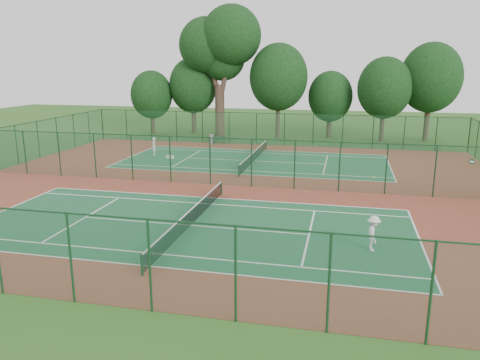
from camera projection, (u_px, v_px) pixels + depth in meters
name	position (u px, v px, depth m)	size (l,w,h in m)	color
ground	(231.00, 185.00, 34.07)	(120.00, 120.00, 0.00)	#2B581B
red_pad	(231.00, 185.00, 34.07)	(40.00, 36.00, 0.01)	brown
court_near	(191.00, 225.00, 25.55)	(23.77, 10.97, 0.01)	#1B5731
court_far	(254.00, 161.00, 42.59)	(23.77, 10.97, 0.01)	#1D5D34
fence_north	(270.00, 129.00, 50.69)	(40.00, 0.09, 3.50)	#1A4E2C
fence_south	(109.00, 262.00, 16.61)	(40.00, 0.09, 3.50)	#16442B
fence_divider	(231.00, 162.00, 33.65)	(40.00, 0.09, 3.50)	#194C2A
tennis_net_near	(191.00, 216.00, 25.42)	(0.10, 12.90, 0.97)	#143821
tennis_net_far	(254.00, 155.00, 42.46)	(0.10, 12.90, 0.97)	#133419
player_near	(373.00, 233.00, 21.89)	(1.10, 0.63, 1.71)	silver
player_far	(154.00, 146.00, 45.15)	(0.63, 0.42, 1.74)	silver
trash_bin	(211.00, 139.00, 52.02)	(0.57, 0.57, 1.03)	gray
bench	(219.00, 140.00, 51.77)	(1.39, 0.59, 0.83)	#12341E
kit_bag	(170.00, 157.00, 43.75)	(0.76, 0.28, 0.28)	silver
stray_ball_a	(258.00, 188.00, 33.30)	(0.07, 0.07, 0.07)	#ACC62E
stray_ball_b	(307.00, 191.00, 32.39)	(0.07, 0.07, 0.07)	#ACC42D
stray_ball_c	(173.00, 184.00, 34.19)	(0.08, 0.08, 0.08)	yellow
big_tree	(220.00, 44.00, 55.37)	(10.02, 7.33, 15.39)	#3C2920
evergreen_row	(282.00, 137.00, 56.92)	(39.00, 5.00, 12.00)	black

